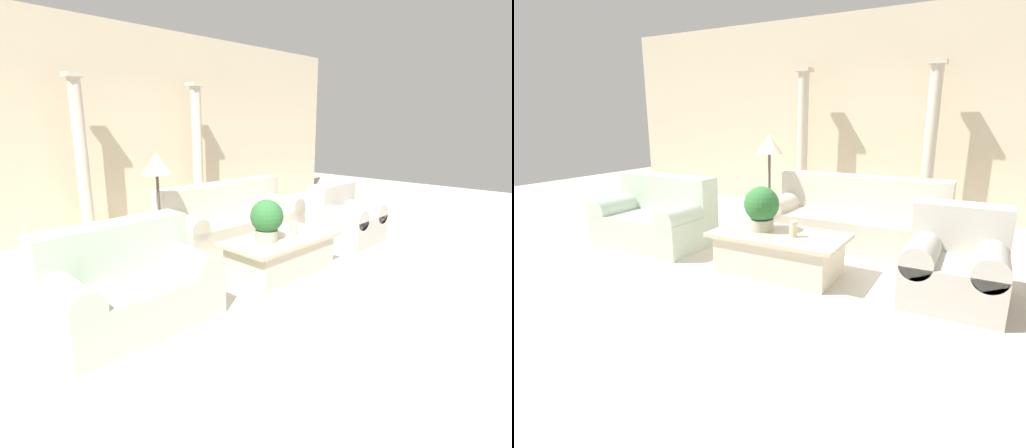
# 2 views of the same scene
# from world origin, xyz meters

# --- Properties ---
(ground_plane) EXTENTS (16.00, 16.00, 0.00)m
(ground_plane) POSITION_xyz_m (0.00, 0.00, 0.00)
(ground_plane) COLOR beige
(wall_back) EXTENTS (10.00, 0.06, 3.20)m
(wall_back) POSITION_xyz_m (0.00, 2.84, 1.60)
(wall_back) COLOR beige
(wall_back) RESTS_ON ground_plane
(sofa_long) EXTENTS (2.16, 0.87, 0.85)m
(sofa_long) POSITION_xyz_m (0.37, 0.87, 0.34)
(sofa_long) COLOR beige
(sofa_long) RESTS_ON ground_plane
(loveseat) EXTENTS (1.37, 0.87, 0.85)m
(loveseat) POSITION_xyz_m (-1.87, -0.27, 0.34)
(loveseat) COLOR #B7C9B4
(loveseat) RESTS_ON ground_plane
(coffee_table) EXTENTS (1.38, 0.73, 0.42)m
(coffee_table) POSITION_xyz_m (-0.05, -0.43, 0.22)
(coffee_table) COLOR beige
(coffee_table) RESTS_ON ground_plane
(potted_plant) EXTENTS (0.37, 0.37, 0.46)m
(potted_plant) POSITION_xyz_m (-0.26, -0.41, 0.67)
(potted_plant) COLOR #B2A893
(potted_plant) RESTS_ON coffee_table
(pillar_candle) EXTENTS (0.08, 0.08, 0.16)m
(pillar_candle) POSITION_xyz_m (0.13, -0.47, 0.50)
(pillar_candle) COLOR beige
(pillar_candle) RESTS_ON coffee_table
(floor_lamp) EXTENTS (0.35, 0.35, 1.36)m
(floor_lamp) POSITION_xyz_m (-0.85, 0.83, 1.14)
(floor_lamp) COLOR #4C473D
(floor_lamp) RESTS_ON ground_plane
(column_left) EXTENTS (0.25, 0.25, 2.35)m
(column_left) POSITION_xyz_m (-1.06, 2.41, 1.20)
(column_left) COLOR beige
(column_left) RESTS_ON ground_plane
(column_right) EXTENTS (0.25, 0.25, 2.35)m
(column_right) POSITION_xyz_m (0.97, 2.41, 1.20)
(column_right) COLOR beige
(column_right) RESTS_ON ground_plane
(armchair) EXTENTS (0.82, 0.87, 0.82)m
(armchair) POSITION_xyz_m (1.60, -0.23, 0.34)
(armchair) COLOR #B7B2A8
(armchair) RESTS_ON ground_plane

